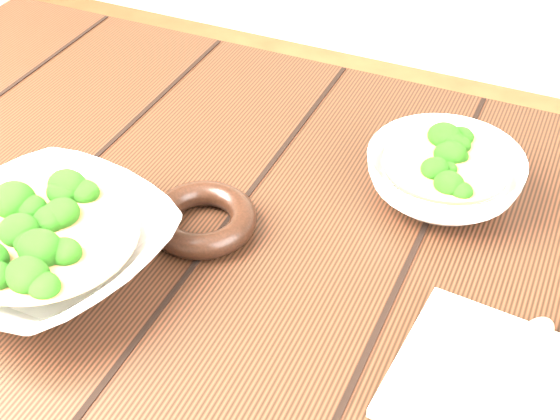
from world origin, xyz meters
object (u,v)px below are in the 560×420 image
at_px(table, 235,321).
at_px(soup_bowl_front, 46,246).
at_px(trivet, 203,219).
at_px(soup_bowl_back, 444,175).
at_px(napkin, 510,391).

xyz_separation_m(table, soup_bowl_front, (-0.15, -0.11, 0.15)).
bearing_deg(soup_bowl_front, table, 35.85).
bearing_deg(trivet, soup_bowl_front, -133.36).
bearing_deg(soup_bowl_back, soup_bowl_front, -139.82).
xyz_separation_m(soup_bowl_front, trivet, (0.11, 0.12, -0.02)).
relative_size(soup_bowl_front, soup_bowl_back, 1.46).
relative_size(table, soup_bowl_back, 6.23).
distance_m(trivet, napkin, 0.36).
height_order(soup_bowl_front, soup_bowl_back, soup_bowl_front).
distance_m(soup_bowl_front, napkin, 0.46).
height_order(soup_bowl_front, trivet, soup_bowl_front).
bearing_deg(napkin, trivet, 171.37).
xyz_separation_m(table, soup_bowl_back, (0.18, 0.17, 0.15)).
xyz_separation_m(soup_bowl_front, napkin, (0.46, 0.03, -0.03)).
bearing_deg(trivet, soup_bowl_back, 36.34).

